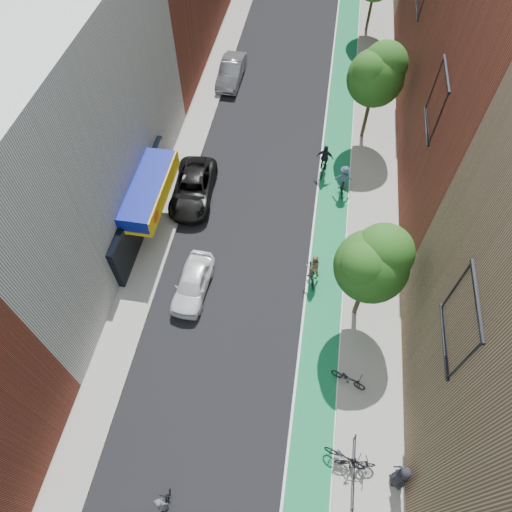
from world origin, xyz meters
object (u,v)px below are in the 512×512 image
at_px(parked_car_silver, 231,71).
at_px(cyclist_lane_mid, 324,162).
at_px(parked_car_white, 193,283).
at_px(parked_car_black, 193,188).
at_px(cyclist_lead, 163,508).
at_px(cyclist_lane_far, 343,181).
at_px(cyclist_lane_near, 313,270).
at_px(pedestrian, 401,476).

distance_m(parked_car_silver, cyclist_lane_mid, 11.93).
xyz_separation_m(parked_car_white, parked_car_silver, (-1.60, 19.07, 0.09)).
bearing_deg(parked_car_black, parked_car_white, -80.33).
distance_m(cyclist_lead, cyclist_lane_far, 19.97).
distance_m(parked_car_black, cyclist_lane_mid, 8.51).
distance_m(parked_car_black, cyclist_lane_far, 9.29).
height_order(parked_car_silver, cyclist_lane_near, cyclist_lane_near).
bearing_deg(parked_car_white, cyclist_lane_mid, 61.11).
height_order(parked_car_white, cyclist_lane_far, cyclist_lane_far).
height_order(parked_car_white, parked_car_black, parked_car_black).
bearing_deg(parked_car_white, cyclist_lane_near, 18.36).
bearing_deg(parked_car_black, cyclist_lane_far, 8.26).
bearing_deg(cyclist_lead, cyclist_lane_far, -106.45).
xyz_separation_m(parked_car_black, cyclist_lane_near, (7.80, -4.93, 0.09)).
bearing_deg(pedestrian, parked_car_black, -149.89).
xyz_separation_m(cyclist_lead, cyclist_lane_far, (6.16, 19.00, 0.21)).
distance_m(parked_car_black, cyclist_lead, 17.30).
bearing_deg(cyclist_lane_near, cyclist_lane_mid, -100.50).
bearing_deg(cyclist_lead, parked_car_black, -78.76).
bearing_deg(cyclist_lane_near, cyclist_lane_far, -111.06).
xyz_separation_m(parked_car_white, cyclist_lane_far, (7.48, 8.60, 0.19)).
bearing_deg(cyclist_lane_far, cyclist_lead, 69.14).
relative_size(parked_car_white, parked_car_black, 0.76).
height_order(parked_car_black, parked_car_silver, parked_car_silver).
height_order(parked_car_white, cyclist_lane_mid, cyclist_lane_mid).
bearing_deg(cyclist_lane_far, cyclist_lane_mid, -51.24).
bearing_deg(parked_car_silver, cyclist_lane_far, -48.03).
height_order(cyclist_lane_near, pedestrian, pedestrian).
distance_m(parked_car_silver, cyclist_lead, 29.61).
bearing_deg(parked_car_white, parked_car_black, 106.31).
distance_m(parked_car_black, cyclist_lane_near, 9.23).
bearing_deg(parked_car_silver, parked_car_white, -84.18).
bearing_deg(pedestrian, cyclist_lane_near, -165.27).
xyz_separation_m(parked_car_black, parked_car_silver, (0.00, 12.41, 0.03)).
height_order(parked_car_black, pedestrian, pedestrian).
distance_m(parked_car_silver, cyclist_lane_near, 19.02).
distance_m(cyclist_lane_near, cyclist_lane_mid, 8.32).
xyz_separation_m(parked_car_silver, cyclist_lead, (2.92, -29.46, -0.11)).
bearing_deg(pedestrian, cyclist_lane_mid, -176.18).
distance_m(cyclist_lane_mid, cyclist_lane_far, 1.93).
distance_m(cyclist_lane_near, cyclist_lane_far, 7.00).
relative_size(cyclist_lane_mid, pedestrian, 1.17).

